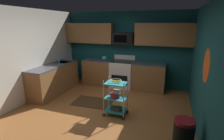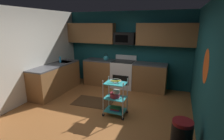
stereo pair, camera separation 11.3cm
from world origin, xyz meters
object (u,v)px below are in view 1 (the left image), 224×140
mixing_bowl_large (115,95)px  kettle (105,58)px  fruit_bowl (116,81)px  rolling_cart (116,98)px  book_stack (116,108)px  trash_can (183,138)px  mixing_bowl_small (117,91)px  oven_range (122,74)px  microwave (124,38)px  dish_soap_bottle (59,60)px

mixing_bowl_large → kettle: kettle is taller
kettle → fruit_bowl: bearing=-61.2°
rolling_cart → fruit_bowl: rolling_cart is taller
book_stack → trash_can: bearing=-31.2°
mixing_bowl_small → book_stack: 0.45m
oven_range → book_stack: oven_range is taller
oven_range → mixing_bowl_small: bearing=-77.3°
mixing_bowl_large → trash_can: trash_can is taller
rolling_cart → book_stack: size_ratio=3.48×
oven_range → rolling_cart: (0.42, -1.96, -0.03)m
microwave → mixing_bowl_small: (0.44, -2.06, -1.08)m
mixing_bowl_small → microwave: bearing=102.1°
book_stack → microwave: bearing=101.5°
mixing_bowl_small → rolling_cart: bearing=175.1°
oven_range → fruit_bowl: oven_range is taller
rolling_cart → mixing_bowl_large: bearing=-180.0°
fruit_bowl → mixing_bowl_small: bearing=-4.9°
fruit_bowl → book_stack: size_ratio=1.04×
rolling_cart → mixing_bowl_large: (-0.02, -0.00, 0.07)m
microwave → mixing_bowl_large: microwave is taller
oven_range → fruit_bowl: bearing=-78.0°
rolling_cart → microwave: bearing=101.5°
mixing_bowl_small → book_stack: (-0.02, 0.00, -0.45)m
microwave → mixing_bowl_large: (0.40, -2.06, -1.18)m
mixing_bowl_large → dish_soap_bottle: dish_soap_bottle is taller
microwave → trash_can: microwave is taller
oven_range → mixing_bowl_large: (0.40, -1.96, 0.04)m
fruit_bowl → mixing_bowl_large: size_ratio=1.08×
oven_range → trash_can: 3.44m
oven_range → kettle: size_ratio=4.17×
oven_range → kettle: 0.84m
book_stack → trash_can: size_ratio=0.40×
mixing_bowl_small → kettle: bearing=119.3°
microwave → fruit_bowl: size_ratio=2.57×
rolling_cart → fruit_bowl: (-0.00, -0.00, 0.42)m
mixing_bowl_small → kettle: (-1.10, 1.95, 0.38)m
mixing_bowl_large → dish_soap_bottle: size_ratio=1.26×
oven_range → mixing_bowl_large: oven_range is taller
kettle → mixing_bowl_large: bearing=-61.6°
oven_range → book_stack: size_ratio=4.19×
microwave → fruit_bowl: (0.42, -2.06, -0.82)m
oven_range → microwave: size_ratio=1.57×
microwave → mixing_bowl_small: 2.37m
mixing_bowl_small → trash_can: 1.75m
book_stack → trash_can: trash_can is taller
rolling_cart → book_stack: bearing=180.0°
kettle → dish_soap_bottle: size_ratio=1.32×
mixing_bowl_large → rolling_cart: bearing=0.0°
microwave → trash_can: 3.79m
mixing_bowl_small → fruit_bowl: bearing=175.1°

